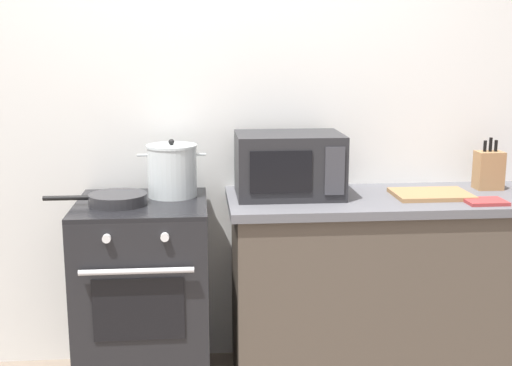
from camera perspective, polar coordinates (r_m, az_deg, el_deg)
name	(u,v)px	position (r m, az deg, el deg)	size (l,w,h in m)	color
back_wall	(273,120)	(3.43, 1.46, 5.38)	(4.40, 0.10, 2.50)	silver
lower_cabinet_right	(401,291)	(3.40, 12.28, -8.99)	(1.64, 0.56, 0.88)	#4C4238
countertop_right	(405,200)	(3.27, 12.63, -1.42)	(1.70, 0.60, 0.04)	#59595E
stove	(145,296)	(3.24, -9.52, -9.56)	(0.60, 0.64, 0.92)	black
stock_pot	(172,170)	(3.18, -7.19, 1.07)	(0.32, 0.24, 0.28)	silver
frying_pan	(117,199)	(3.07, -11.85, -1.36)	(0.46, 0.26, 0.05)	#28282B
microwave	(289,165)	(3.17, 2.82, 1.57)	(0.50, 0.37, 0.30)	#232326
cutting_board	(431,194)	(3.28, 14.76, -0.94)	(0.36, 0.26, 0.02)	#997047
knife_block	(489,170)	(3.52, 19.29, 1.07)	(0.13, 0.10, 0.26)	#997047
oven_mitt	(485,201)	(3.21, 19.01, -1.51)	(0.18, 0.14, 0.02)	#993333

